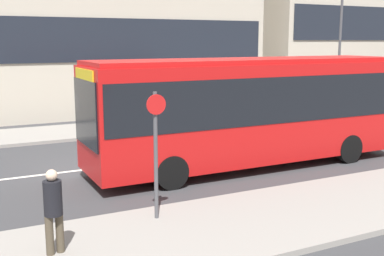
% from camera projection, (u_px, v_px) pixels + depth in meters
% --- Properties ---
extents(ground_plane, '(120.00, 120.00, 0.00)m').
position_uv_depth(ground_plane, '(97.00, 168.00, 15.47)').
color(ground_plane, '#3A3A3D').
extents(sidewalk_near, '(44.00, 3.50, 0.13)m').
position_uv_depth(sidewalk_near, '(180.00, 236.00, 9.96)').
color(sidewalk_near, gray).
rests_on(sidewalk_near, ground_plane).
extents(sidewalk_far, '(44.00, 3.50, 0.13)m').
position_uv_depth(sidewalk_far, '(58.00, 133.00, 20.95)').
color(sidewalk_far, gray).
rests_on(sidewalk_far, ground_plane).
extents(lane_centerline, '(41.80, 0.16, 0.01)m').
position_uv_depth(lane_centerline, '(97.00, 168.00, 15.47)').
color(lane_centerline, silver).
rests_on(lane_centerline, ground_plane).
extents(city_bus, '(10.58, 2.60, 3.49)m').
position_uv_depth(city_bus, '(249.00, 105.00, 15.42)').
color(city_bus, red).
rests_on(city_bus, ground_plane).
extents(parked_car_0, '(4.26, 1.73, 1.30)m').
position_uv_depth(parked_car_0, '(371.00, 107.00, 25.10)').
color(parked_car_0, black).
rests_on(parked_car_0, ground_plane).
extents(pedestrian_near_stop, '(0.35, 0.34, 1.62)m').
position_uv_depth(pedestrian_near_stop, '(53.00, 207.00, 8.84)').
color(pedestrian_near_stop, '#4C4233').
rests_on(pedestrian_near_stop, sidewalk_near).
extents(bus_stop_sign, '(0.44, 0.12, 2.84)m').
position_uv_depth(bus_stop_sign, '(156.00, 146.00, 10.49)').
color(bus_stop_sign, '#4C4C51').
rests_on(bus_stop_sign, sidewalk_near).
extents(street_lamp, '(0.36, 0.36, 6.82)m').
position_uv_depth(street_lamp, '(340.00, 36.00, 26.46)').
color(street_lamp, '#4C4C51').
rests_on(street_lamp, sidewalk_far).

